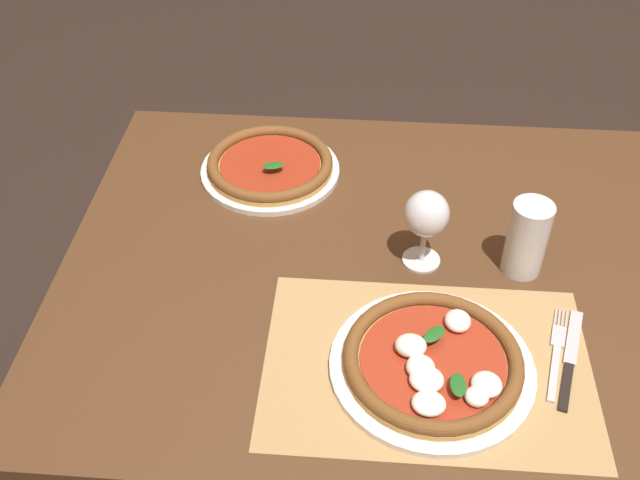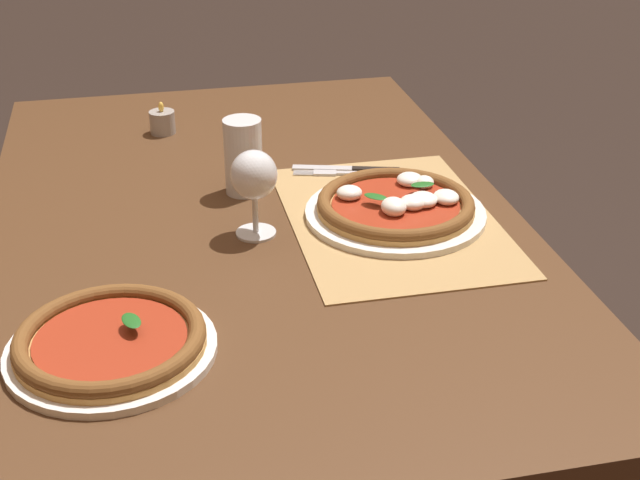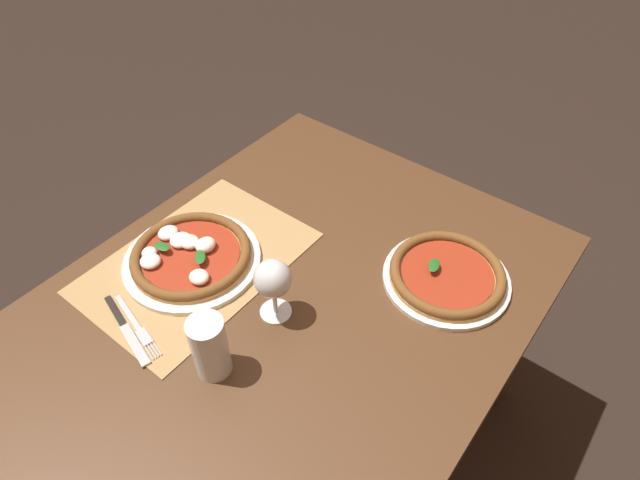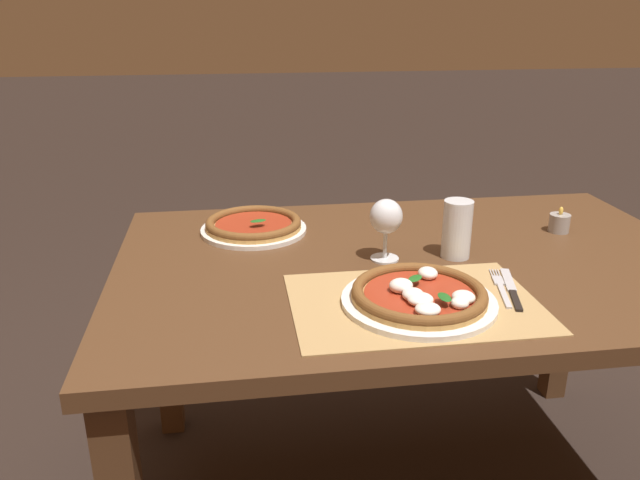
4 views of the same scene
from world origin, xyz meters
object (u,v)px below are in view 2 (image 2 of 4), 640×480
fork (343,173)px  knife (346,169)px  pint_glass (242,158)px  pizza_near (397,206)px  votive_candle (162,123)px  pizza_far (111,342)px  wine_glass (254,178)px

fork → knife: (0.02, -0.01, 0.00)m
pint_glass → fork: 0.22m
pizza_near → knife: (0.22, 0.04, -0.02)m
fork → votive_candle: votive_candle is taller
votive_candle → pizza_near: bearing=-143.3°
pizza_far → wine_glass: bearing=-38.7°
fork → votive_candle: size_ratio=2.75×
knife → pint_glass: bearing=104.0°
pizza_near → pizza_far: bearing=122.4°
pizza_near → pint_glass: size_ratio=2.24×
pizza_far → wine_glass: 0.41m
knife → votive_candle: votive_candle is taller
pizza_far → knife: 0.71m
wine_glass → knife: wine_glass is taller
pint_glass → pizza_near: bearing=-123.6°
pint_glass → votive_candle: bearing=20.7°
pizza_far → wine_glass: size_ratio=1.88×
knife → votive_candle: (0.29, 0.34, 0.02)m
pizza_far → wine_glass: wine_glass is taller
wine_glass → pint_glass: bearing=-1.1°
pint_glass → votive_candle: (0.35, 0.13, -0.05)m
pizza_far → pint_glass: bearing=-27.2°
pizza_far → pizza_near: bearing=-57.6°
pizza_near → pizza_far: (-0.32, 0.50, -0.00)m
knife → wine_glass: bearing=136.9°
wine_glass → votive_candle: 0.55m
pizza_near → knife: pizza_near is taller
votive_candle → wine_glass: bearing=-166.4°
wine_glass → votive_candle: wine_glass is taller
pizza_near → fork: 0.21m
wine_glass → pizza_near: bearing=-87.6°
pint_glass → votive_candle: pint_glass is taller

